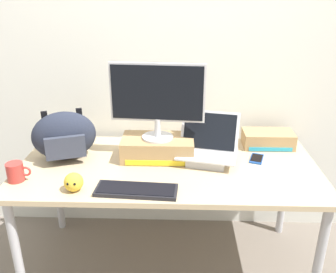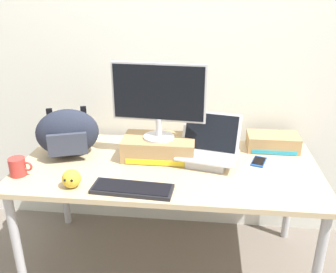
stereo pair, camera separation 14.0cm
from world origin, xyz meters
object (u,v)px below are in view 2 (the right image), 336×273
Objects in this scene: desktop_monitor at (158,98)px; cell_phone at (259,162)px; toner_box_yellow at (159,147)px; open_laptop at (208,154)px; external_keyboard at (132,189)px; plush_toy at (71,179)px; toner_box_cyan at (273,142)px; coffee_mug at (18,167)px; messenger_backpack at (68,133)px.

cell_phone is at bearing 3.50° from desktop_monitor.
toner_box_yellow is 0.78× the size of desktop_monitor.
toner_box_yellow is 1.12× the size of open_laptop.
desktop_monitor is 1.29× the size of external_keyboard.
cell_phone is (0.30, 0.04, -0.05)m from open_laptop.
cell_phone is at bearing 21.42° from plush_toy.
toner_box_cyan reaches higher than cell_phone.
open_laptop is 1.07m from coffee_mug.
plush_toy is at bearing -87.00° from messenger_backpack.
open_laptop is at bearing -154.64° from cell_phone.
plush_toy reaches higher than external_keyboard.
coffee_mug is (-0.74, -0.31, -0.32)m from desktop_monitor.
cell_phone is at bearing -1.06° from toner_box_yellow.
toner_box_cyan is (1.11, 0.60, 0.00)m from plush_toy.
external_keyboard is 2.81× the size of cell_phone.
coffee_mug is 1.35× the size of plush_toy.
toner_box_cyan is (0.71, 0.19, -0.01)m from toner_box_yellow.
desktop_monitor is at bearing 44.94° from plush_toy.
messenger_backpack is 1.16m from cell_phone.
toner_box_yellow is at bearing 45.02° from plush_toy.
desktop_monitor is 0.44m from open_laptop.
toner_box_cyan is at bearing 15.16° from toner_box_yellow.
desktop_monitor reaches higher than cell_phone.
messenger_backpack reaches higher than toner_box_yellow.
messenger_backpack reaches higher than external_keyboard.
toner_box_cyan is at bearing -8.90° from messenger_backpack.
toner_box_cyan reaches higher than external_keyboard.
desktop_monitor is 1.43× the size of open_laptop.
external_keyboard is at bearing -124.62° from open_laptop.
coffee_mug is at bearing -152.79° from desktop_monitor.
desktop_monitor is 0.80m from toner_box_cyan.
external_keyboard reaches higher than cell_phone.
cell_phone is (1.34, 0.30, -0.05)m from coffee_mug.
open_laptop is 1.20× the size of toner_box_cyan.
external_keyboard is (-0.09, -0.41, -0.36)m from desktop_monitor.
external_keyboard is 3.22× the size of coffee_mug.
toner_box_yellow is at bearing 82.05° from external_keyboard.
desktop_monitor reaches higher than messenger_backpack.
toner_box_yellow is 0.42m from external_keyboard.
messenger_backpack reaches higher than toner_box_cyan.
cell_phone is (0.68, 0.40, -0.01)m from external_keyboard.
toner_box_yellow is at bearing -162.76° from cell_phone.
plush_toy is 1.26m from toner_box_cyan.
plush_toy is at bearing -130.61° from desktop_monitor.
open_laptop is at bearing 47.13° from external_keyboard.
toner_box_yellow is 0.30m from open_laptop.
messenger_backpack is at bearing -169.28° from open_laptop.
toner_box_yellow is 0.56m from messenger_backpack.
external_keyboard is 0.66m from coffee_mug.
cell_phone is (0.60, -0.01, -0.37)m from desktop_monitor.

